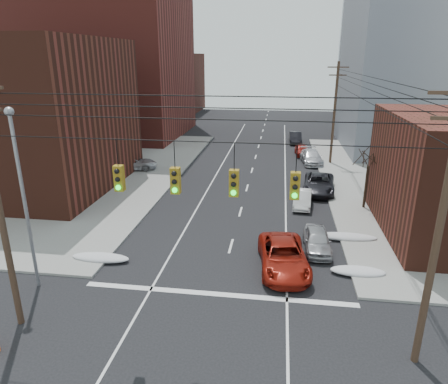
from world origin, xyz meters
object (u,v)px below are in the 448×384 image
(parked_car_d, at_px, (311,157))
(parked_car_e, at_px, (302,150))
(parked_car_a, at_px, (317,240))
(parked_car_c, at_px, (319,184))
(lot_car_b, at_px, (134,163))
(red_pickup, at_px, (283,256))
(parked_car_b, at_px, (302,199))
(lot_car_a, at_px, (65,192))
(parked_car_f, at_px, (295,138))
(lot_car_c, at_px, (62,167))
(lot_car_d, at_px, (69,172))

(parked_car_d, xyz_separation_m, parked_car_e, (-0.87, 3.79, -0.07))
(parked_car_a, relative_size, parked_car_d, 0.77)
(parked_car_c, height_order, parked_car_e, parked_car_c)
(parked_car_c, distance_m, lot_car_b, 19.24)
(red_pickup, bearing_deg, parked_car_c, 70.84)
(parked_car_b, xyz_separation_m, lot_car_a, (-19.39, -1.67, 0.18))
(parked_car_b, xyz_separation_m, lot_car_b, (-17.12, 8.24, 0.18))
(parked_car_d, xyz_separation_m, parked_car_f, (-1.50, 11.06, 0.01))
(parked_car_c, xyz_separation_m, lot_car_a, (-20.99, -5.47, 0.04))
(parked_car_e, xyz_separation_m, lot_car_b, (-17.86, -9.49, 0.14))
(lot_car_c, bearing_deg, parked_car_e, -60.45)
(parked_car_b, bearing_deg, lot_car_b, 158.65)
(parked_car_e, bearing_deg, parked_car_a, -93.44)
(red_pickup, xyz_separation_m, lot_car_d, (-20.57, 14.33, 0.10))
(lot_car_c, bearing_deg, parked_car_f, -47.78)
(red_pickup, bearing_deg, parked_car_b, 74.94)
(parked_car_b, distance_m, lot_car_b, 19.00)
(red_pickup, height_order, lot_car_b, red_pickup)
(red_pickup, xyz_separation_m, parked_car_c, (3.11, 14.12, 0.00))
(parked_car_c, bearing_deg, parked_car_f, 99.64)
(red_pickup, relative_size, parked_car_e, 1.41)
(parked_car_e, bearing_deg, red_pickup, -97.65)
(parked_car_a, distance_m, parked_car_b, 7.74)
(parked_car_c, height_order, lot_car_c, lot_car_c)
(parked_car_a, xyz_separation_m, lot_car_b, (-17.69, 15.95, 0.14))
(parked_car_b, relative_size, parked_car_e, 0.97)
(parked_car_c, distance_m, parked_car_e, 13.95)
(red_pickup, height_order, parked_car_c, parked_car_c)
(parked_car_d, bearing_deg, red_pickup, -103.44)
(parked_car_b, bearing_deg, lot_car_c, 171.69)
(parked_car_f, xyz_separation_m, lot_car_a, (-19.49, -26.66, 0.06))
(red_pickup, bearing_deg, lot_car_c, 138.02)
(parked_car_b, xyz_separation_m, parked_car_e, (0.73, 17.72, 0.04))
(parked_car_a, bearing_deg, red_pickup, -129.70)
(parked_car_a, xyz_separation_m, parked_car_b, (-0.57, 7.72, -0.04))
(lot_car_a, bearing_deg, parked_car_c, -69.85)
(parked_car_e, relative_size, parked_car_f, 0.86)
(parked_car_b, height_order, lot_car_d, lot_car_d)
(parked_car_b, distance_m, parked_car_d, 14.02)
(parked_car_a, relative_size, parked_car_b, 1.02)
(parked_car_c, xyz_separation_m, lot_car_b, (-18.72, 4.43, 0.04))
(lot_car_a, xyz_separation_m, lot_car_c, (-4.23, 6.97, 0.07))
(parked_car_c, relative_size, lot_car_a, 1.39)
(red_pickup, bearing_deg, parked_car_d, 75.96)
(parked_car_f, bearing_deg, parked_car_c, -87.38)
(red_pickup, xyz_separation_m, parked_car_f, (1.61, 35.31, -0.02))
(lot_car_b, bearing_deg, parked_car_b, -127.59)
(parked_car_f, relative_size, lot_car_d, 1.07)
(parked_car_e, distance_m, parked_car_f, 7.30)
(red_pickup, height_order, parked_car_a, red_pickup)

